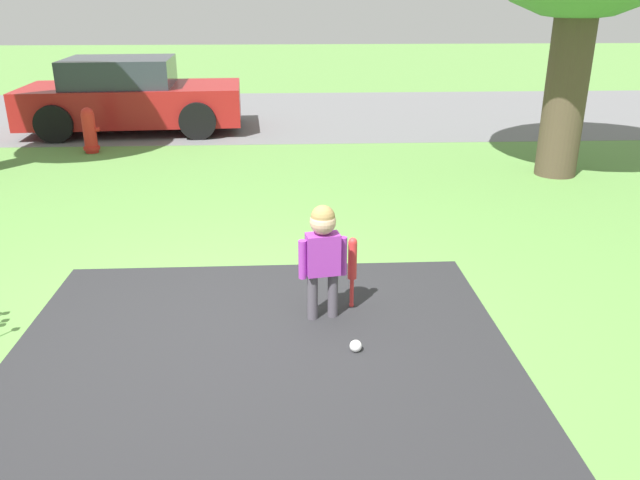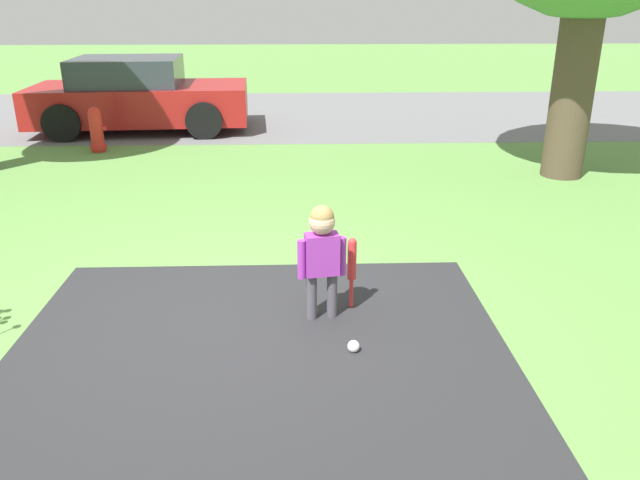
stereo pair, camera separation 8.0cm
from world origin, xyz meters
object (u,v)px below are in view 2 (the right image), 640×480
object	(u,v)px
child	(322,247)
parked_car	(138,96)
baseball_bat	(352,263)
fire_hydrant	(96,130)
sports_ball	(354,346)

from	to	relation	value
child	parked_car	bearing A→B (deg)	102.78
baseball_bat	parked_car	xyz separation A→B (m)	(-3.31, 7.25, 0.23)
parked_car	child	bearing A→B (deg)	-71.14
baseball_bat	fire_hydrant	distance (m)	6.56
child	sports_ball	size ratio (longest dim) A/B	10.59
fire_hydrant	parked_car	size ratio (longest dim) A/B	0.18
child	parked_car	xyz separation A→B (m)	(-3.07, 7.41, 0.03)
sports_ball	parked_car	world-z (taller)	parked_car
sports_ball	baseball_bat	bearing A→B (deg)	86.72
child	parked_car	distance (m)	8.02
fire_hydrant	sports_ball	bearing A→B (deg)	-60.11
baseball_bat	sports_ball	distance (m)	0.75
child	baseball_bat	xyz separation A→B (m)	(0.24, 0.16, -0.21)
fire_hydrant	parked_car	distance (m)	1.80
child	baseball_bat	world-z (taller)	child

